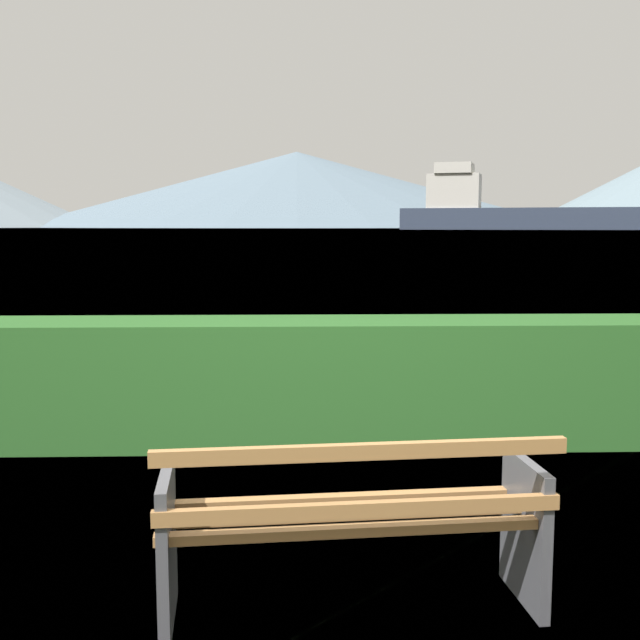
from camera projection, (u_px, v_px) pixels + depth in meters
name	position (u px, v px, depth m)	size (l,w,h in m)	color
ground_plane	(350.00, 607.00, 3.57)	(1400.00, 1400.00, 0.00)	olive
water_surface	(297.00, 229.00, 307.54)	(620.00, 620.00, 0.00)	#7A99A8
park_bench	(353.00, 524.00, 3.46)	(1.77, 0.72, 0.87)	#A0703F
hedge_row	(327.00, 381.00, 6.27)	(13.15, 0.78, 0.99)	#285B23
cargo_ship_large	(525.00, 211.00, 275.33)	(103.16, 45.48, 23.86)	#2D384C
distant_hills	(225.00, 179.00, 557.21)	(910.25, 438.89, 79.42)	gray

